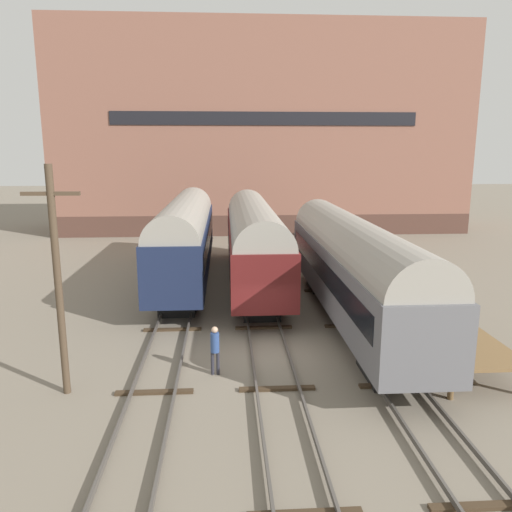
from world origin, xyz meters
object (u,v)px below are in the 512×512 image
(utility_pole, at_px, (58,279))
(train_car_grey, at_px, (352,263))
(person_worker, at_px, (215,346))
(train_car_maroon, at_px, (254,237))
(bench, at_px, (402,288))
(train_car_navy, at_px, (185,234))

(utility_pole, bearing_deg, train_car_grey, 29.70)
(person_worker, bearing_deg, train_car_maroon, 80.32)
(utility_pole, bearing_deg, bench, 25.82)
(train_car_maroon, relative_size, train_car_grey, 0.98)
(person_worker, bearing_deg, utility_pole, -167.54)
(train_car_maroon, bearing_deg, bench, -45.58)
(train_car_maroon, xyz_separation_m, utility_pole, (-7.08, -13.54, 1.07))
(train_car_maroon, bearing_deg, utility_pole, -117.62)
(train_car_navy, relative_size, utility_pole, 2.30)
(person_worker, bearing_deg, train_car_navy, 98.67)
(train_car_maroon, height_order, bench, train_car_maroon)
(train_car_grey, height_order, train_car_navy, train_car_navy)
(train_car_navy, bearing_deg, train_car_grey, -43.74)
(train_car_grey, bearing_deg, bench, 6.10)
(train_car_maroon, distance_m, utility_pole, 15.32)
(train_car_navy, distance_m, person_worker, 13.52)
(person_worker, distance_m, utility_pole, 5.83)
(train_car_navy, height_order, utility_pole, utility_pole)
(bench, relative_size, utility_pole, 0.18)
(train_car_grey, relative_size, utility_pole, 2.38)
(train_car_navy, distance_m, bench, 13.36)
(bench, distance_m, utility_pole, 15.52)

